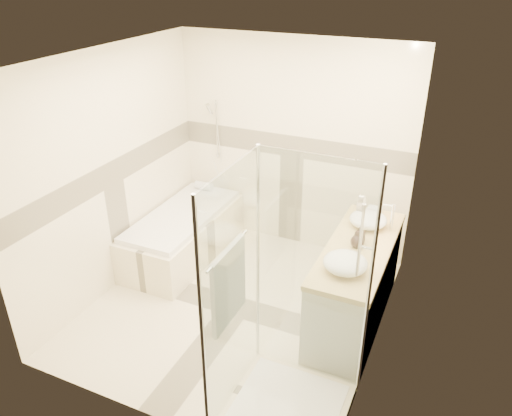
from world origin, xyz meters
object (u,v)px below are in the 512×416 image
at_px(shower_enclosure, 278,355).
at_px(amenity_bottle_b, 358,239).
at_px(bathtub, 183,232).
at_px(vanity, 355,284).
at_px(vessel_sink_far, 345,263).
at_px(vessel_sink_near, 368,219).
at_px(amenity_bottle_a, 360,234).

distance_m(shower_enclosure, amenity_bottle_b, 1.34).
xyz_separation_m(bathtub, vanity, (2.15, -0.35, 0.12)).
height_order(vanity, amenity_bottle_b, amenity_bottle_b).
height_order(bathtub, vanity, vanity).
distance_m(vanity, vessel_sink_far, 0.67).
xyz_separation_m(vessel_sink_near, amenity_bottle_b, (0.00, -0.43, 0.01)).
relative_size(vanity, amenity_bottle_b, 9.95).
bearing_deg(amenity_bottle_b, shower_enclosure, -102.37).
bearing_deg(amenity_bottle_b, amenity_bottle_a, 90.00).
distance_m(shower_enclosure, vessel_sink_far, 0.97).
bearing_deg(amenity_bottle_a, vessel_sink_far, -90.00).
xyz_separation_m(shower_enclosure, vessel_sink_near, (0.27, 1.68, 0.42)).
bearing_deg(vessel_sink_far, amenity_bottle_b, 90.00).
bearing_deg(bathtub, vessel_sink_near, 1.47).
height_order(vessel_sink_near, vessel_sink_far, vessel_sink_far).
relative_size(shower_enclosure, vessel_sink_near, 5.57).
xyz_separation_m(vessel_sink_near, amenity_bottle_a, (0.00, -0.34, 0.01)).
bearing_deg(amenity_bottle_b, vessel_sink_near, 90.00).
relative_size(bathtub, vessel_sink_far, 4.49).
xyz_separation_m(vanity, vessel_sink_near, (-0.02, 0.40, 0.50)).
bearing_deg(bathtub, amenity_bottle_b, -10.04).
relative_size(vessel_sink_far, amenity_bottle_b, 2.33).
distance_m(vanity, vessel_sink_near, 0.64).
relative_size(vanity, vessel_sink_near, 4.42).
height_order(shower_enclosure, amenity_bottle_a, shower_enclosure).
height_order(bathtub, vessel_sink_far, vessel_sink_far).
bearing_deg(vessel_sink_near, vessel_sink_far, -90.00).
relative_size(bathtub, shower_enclosure, 0.83).
xyz_separation_m(vessel_sink_far, amenity_bottle_b, (0.00, 0.42, 0.01)).
xyz_separation_m(vanity, shower_enclosure, (-0.29, -1.27, 0.08)).
xyz_separation_m(vessel_sink_far, amenity_bottle_a, (0.00, 0.51, 0.01)).
distance_m(bathtub, amenity_bottle_a, 2.24).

